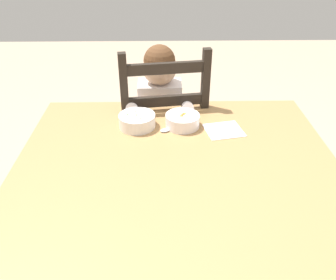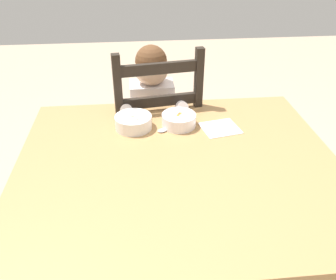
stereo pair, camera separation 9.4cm
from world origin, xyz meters
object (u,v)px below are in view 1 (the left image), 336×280
(child_figure, at_px, (160,110))
(bowl_of_carrots, at_px, (183,120))
(dining_chair, at_px, (162,137))
(dining_table, at_px, (177,183))
(bowl_of_peas, at_px, (137,120))
(spoon, at_px, (169,129))

(child_figure, bearing_deg, bowl_of_carrots, -71.25)
(dining_chair, xyz_separation_m, bowl_of_carrots, (0.09, -0.30, 0.27))
(dining_table, distance_m, bowl_of_peas, 0.35)
(dining_table, relative_size, bowl_of_carrots, 8.17)
(bowl_of_peas, distance_m, bowl_of_carrots, 0.20)
(dining_table, distance_m, dining_chair, 0.60)
(dining_table, xyz_separation_m, child_figure, (-0.06, 0.57, 0.03))
(dining_table, bearing_deg, child_figure, 96.38)
(bowl_of_peas, bearing_deg, dining_chair, 70.32)
(dining_table, relative_size, bowl_of_peas, 7.66)
(dining_chair, relative_size, child_figure, 1.02)
(dining_table, xyz_separation_m, bowl_of_carrots, (0.04, 0.28, 0.12))
(spoon, bearing_deg, child_figure, 97.17)
(dining_chair, xyz_separation_m, bowl_of_peas, (-0.11, -0.30, 0.27))
(bowl_of_carrots, height_order, spoon, bowl_of_carrots)
(dining_chair, relative_size, bowl_of_peas, 6.30)
(dining_chair, bearing_deg, spoon, -84.22)
(child_figure, height_order, bowl_of_carrots, child_figure)
(child_figure, height_order, bowl_of_peas, child_figure)
(dining_chair, height_order, bowl_of_peas, dining_chair)
(dining_chair, height_order, bowl_of_carrots, dining_chair)
(dining_chair, distance_m, bowl_of_peas, 0.41)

